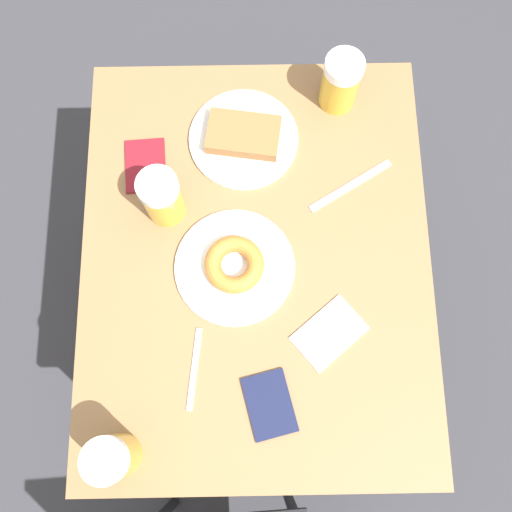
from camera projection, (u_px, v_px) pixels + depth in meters
name	position (u px, v px, depth m)	size (l,w,h in m)	color
ground_plane	(256.00, 315.00, 1.92)	(8.00, 8.00, 0.00)	#333338
table	(256.00, 266.00, 1.28)	(0.74, 0.94, 0.74)	olive
plate_with_cake	(244.00, 137.00, 1.27)	(0.25, 0.25, 0.04)	white
plate_with_donut	(235.00, 266.00, 1.19)	(0.25, 0.25, 0.05)	white
beer_mug_left	(341.00, 82.00, 1.24)	(0.08, 0.08, 0.14)	gold
beer_mug_center	(162.00, 197.00, 1.17)	(0.08, 0.08, 0.14)	gold
beer_mug_right	(113.00, 458.00, 1.04)	(0.08, 0.08, 0.14)	gold
napkin_folded	(329.00, 333.00, 1.17)	(0.17, 0.16, 0.00)	white
fork	(194.00, 369.00, 1.15)	(0.03, 0.17, 0.00)	silver
knife	(351.00, 186.00, 1.25)	(0.19, 0.12, 0.00)	silver
passport_near_edge	(269.00, 405.00, 1.13)	(0.12, 0.14, 0.01)	#141938
passport_far_edge	(145.00, 165.00, 1.26)	(0.10, 0.13, 0.01)	maroon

